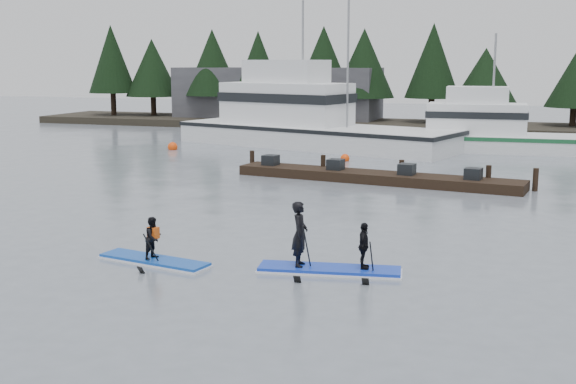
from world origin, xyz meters
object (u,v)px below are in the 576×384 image
(fishing_boat_medium, at_px, (495,142))
(paddleboard_solo, at_px, (154,249))
(floating_dock, at_px, (375,177))
(paddleboard_duo, at_px, (326,250))
(fishing_boat_large, at_px, (307,134))

(fishing_boat_medium, relative_size, paddleboard_solo, 3.96)
(fishing_boat_medium, xyz_separation_m, floating_dock, (-4.60, -14.11, -0.34))
(fishing_boat_medium, xyz_separation_m, paddleboard_duo, (-2.79, -28.87, 0.03))
(fishing_boat_large, relative_size, paddleboard_duo, 5.10)
(fishing_boat_medium, distance_m, paddleboard_duo, 29.00)
(fishing_boat_large, distance_m, paddleboard_solo, 28.68)
(paddleboard_solo, xyz_separation_m, paddleboard_duo, (4.76, 0.69, 0.21))
(fishing_boat_medium, height_order, paddleboard_duo, fishing_boat_medium)
(paddleboard_duo, bearing_deg, paddleboard_solo, 178.81)
(floating_dock, distance_m, paddleboard_duo, 14.87)
(fishing_boat_large, xyz_separation_m, paddleboard_duo, (9.18, -27.64, -0.22))
(fishing_boat_large, relative_size, fishing_boat_medium, 1.46)
(fishing_boat_large, relative_size, floating_dock, 1.45)
(fishing_boat_large, xyz_separation_m, fishing_boat_medium, (11.97, 1.22, -0.25))
(floating_dock, bearing_deg, paddleboard_duo, -75.52)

